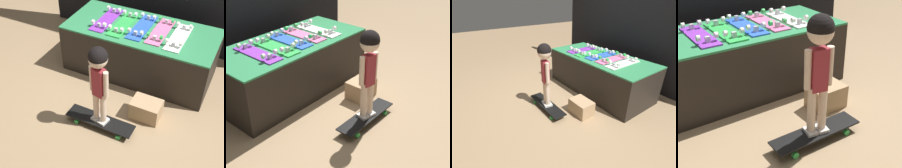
% 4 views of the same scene
% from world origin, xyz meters
% --- Properties ---
extents(ground_plane, '(16.00, 16.00, 0.00)m').
position_xyz_m(ground_plane, '(0.00, 0.00, 0.00)').
color(ground_plane, '#9E7F5B').
extents(back_wall, '(3.63, 0.10, 2.68)m').
position_xyz_m(back_wall, '(0.00, 1.39, 1.34)').
color(back_wall, black).
rests_on(back_wall, ground_plane).
extents(display_rack, '(1.91, 0.87, 0.66)m').
position_xyz_m(display_rack, '(0.00, 0.57, 0.33)').
color(display_rack, black).
rests_on(display_rack, ground_plane).
extents(skateboard_purple_on_rack, '(0.19, 0.65, 0.09)m').
position_xyz_m(skateboard_purple_on_rack, '(-0.48, 0.55, 0.68)').
color(skateboard_purple_on_rack, purple).
rests_on(skateboard_purple_on_rack, display_rack).
extents(skateboard_green_on_rack, '(0.19, 0.65, 0.09)m').
position_xyz_m(skateboard_green_on_rack, '(-0.24, 0.54, 0.68)').
color(skateboard_green_on_rack, green).
rests_on(skateboard_green_on_rack, display_rack).
extents(skateboard_blue_on_rack, '(0.19, 0.65, 0.09)m').
position_xyz_m(skateboard_blue_on_rack, '(0.00, 0.58, 0.68)').
color(skateboard_blue_on_rack, blue).
rests_on(skateboard_blue_on_rack, display_rack).
extents(skateboard_pink_on_rack, '(0.19, 0.65, 0.09)m').
position_xyz_m(skateboard_pink_on_rack, '(0.24, 0.58, 0.68)').
color(skateboard_pink_on_rack, pink).
rests_on(skateboard_pink_on_rack, display_rack).
extents(skateboard_white_on_rack, '(0.19, 0.65, 0.09)m').
position_xyz_m(skateboard_white_on_rack, '(0.48, 0.55, 0.68)').
color(skateboard_white_on_rack, white).
rests_on(skateboard_white_on_rack, display_rack).
extents(skateboard_on_floor, '(0.79, 0.20, 0.09)m').
position_xyz_m(skateboard_on_floor, '(0.01, -0.58, 0.07)').
color(skateboard_on_floor, black).
rests_on(skateboard_on_floor, ground_plane).
extents(child, '(0.23, 0.20, 0.97)m').
position_xyz_m(child, '(0.01, -0.58, 0.77)').
color(child, silver).
rests_on(child, skateboard_on_floor).
extents(storage_box, '(0.34, 0.24, 0.23)m').
position_xyz_m(storage_box, '(0.41, -0.21, 0.11)').
color(storage_box, tan).
rests_on(storage_box, ground_plane).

